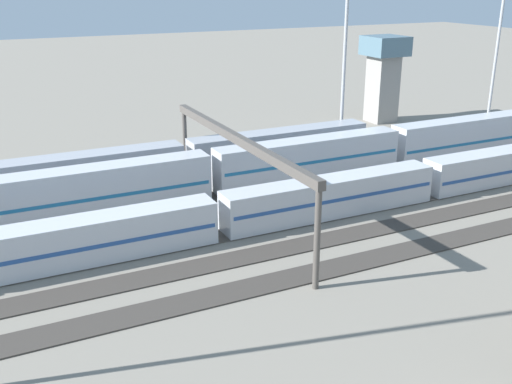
{
  "coord_description": "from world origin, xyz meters",
  "views": [
    {
      "loc": [
        30.61,
        49.13,
        22.54
      ],
      "look_at": [
        6.41,
        -0.68,
        2.5
      ],
      "focal_mm": 41.93,
      "sensor_mm": 36.0,
      "label": 1
    }
  ],
  "objects_px": {
    "light_mast_2": "(500,25)",
    "signal_gantry": "(236,147)",
    "train_on_track_0": "(186,163)",
    "train_on_track_3": "(331,196)",
    "control_tower": "(383,72)",
    "train_on_track_1": "(309,160)"
  },
  "relations": [
    {
      "from": "control_tower",
      "to": "train_on_track_3",
      "type": "bearing_deg",
      "value": 46.54
    },
    {
      "from": "train_on_track_0",
      "to": "train_on_track_3",
      "type": "height_order",
      "value": "train_on_track_0"
    },
    {
      "from": "train_on_track_1",
      "to": "light_mast_2",
      "type": "xyz_separation_m",
      "value": [
        -37.25,
        -8.97,
        13.28
      ]
    },
    {
      "from": "train_on_track_3",
      "to": "signal_gantry",
      "type": "bearing_deg",
      "value": -15.43
    },
    {
      "from": "train_on_track_0",
      "to": "signal_gantry",
      "type": "height_order",
      "value": "signal_gantry"
    },
    {
      "from": "signal_gantry",
      "to": "train_on_track_3",
      "type": "bearing_deg",
      "value": 164.57
    },
    {
      "from": "train_on_track_3",
      "to": "signal_gantry",
      "type": "height_order",
      "value": "signal_gantry"
    },
    {
      "from": "train_on_track_3",
      "to": "light_mast_2",
      "type": "distance_m",
      "value": 46.95
    },
    {
      "from": "light_mast_2",
      "to": "signal_gantry",
      "type": "xyz_separation_m",
      "value": [
        49.7,
        16.47,
        -8.34
      ]
    },
    {
      "from": "train_on_track_3",
      "to": "control_tower",
      "type": "distance_m",
      "value": 43.77
    },
    {
      "from": "train_on_track_1",
      "to": "light_mast_2",
      "type": "relative_size",
      "value": 4.88
    },
    {
      "from": "train_on_track_0",
      "to": "light_mast_2",
      "type": "relative_size",
      "value": 1.92
    },
    {
      "from": "light_mast_2",
      "to": "signal_gantry",
      "type": "bearing_deg",
      "value": 18.34
    },
    {
      "from": "train_on_track_3",
      "to": "signal_gantry",
      "type": "xyz_separation_m",
      "value": [
        9.06,
        -2.5,
        5.55
      ]
    },
    {
      "from": "signal_gantry",
      "to": "control_tower",
      "type": "bearing_deg",
      "value": -143.31
    },
    {
      "from": "control_tower",
      "to": "signal_gantry",
      "type": "bearing_deg",
      "value": 36.69
    },
    {
      "from": "control_tower",
      "to": "train_on_track_1",
      "type": "bearing_deg",
      "value": 39.1
    },
    {
      "from": "train_on_track_3",
      "to": "light_mast_2",
      "type": "height_order",
      "value": "light_mast_2"
    },
    {
      "from": "train_on_track_3",
      "to": "signal_gantry",
      "type": "distance_m",
      "value": 10.92
    },
    {
      "from": "signal_gantry",
      "to": "control_tower",
      "type": "relative_size",
      "value": 2.19
    },
    {
      "from": "light_mast_2",
      "to": "control_tower",
      "type": "distance_m",
      "value": 18.33
    },
    {
      "from": "train_on_track_1",
      "to": "light_mast_2",
      "type": "bearing_deg",
      "value": -166.46
    }
  ]
}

